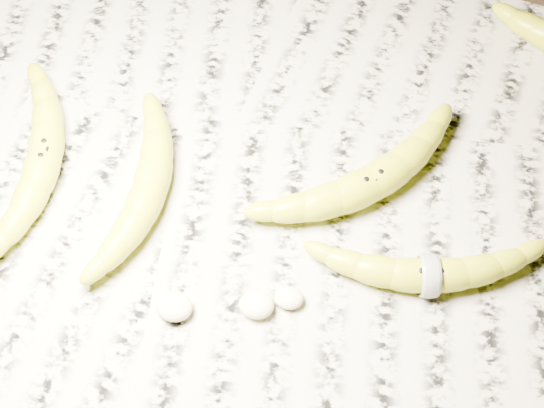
# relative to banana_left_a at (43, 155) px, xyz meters

# --- Properties ---
(ground) EXTENTS (3.00, 3.00, 0.00)m
(ground) POSITION_rel_banana_left_a_xyz_m (0.28, -0.03, -0.03)
(ground) COLOR black
(ground) RESTS_ON ground
(newspaper_patch) EXTENTS (0.90, 0.70, 0.01)m
(newspaper_patch) POSITION_rel_banana_left_a_xyz_m (0.30, -0.02, -0.02)
(newspaper_patch) COLOR #A4A08D
(newspaper_patch) RESTS_ON ground
(banana_left_a) EXTENTS (0.08, 0.22, 0.04)m
(banana_left_a) POSITION_rel_banana_left_a_xyz_m (0.00, 0.00, 0.00)
(banana_left_a) COLOR #A6B416
(banana_left_a) RESTS_ON newspaper_patch
(banana_left_b) EXTENTS (0.07, 0.20, 0.04)m
(banana_left_b) POSITION_rel_banana_left_a_xyz_m (0.12, -0.02, 0.00)
(banana_left_b) COLOR #A6B416
(banana_left_b) RESTS_ON newspaper_patch
(banana_center) EXTENTS (0.21, 0.19, 0.04)m
(banana_center) POSITION_rel_banana_left_a_xyz_m (0.34, 0.02, 0.00)
(banana_center) COLOR #A6B416
(banana_center) RESTS_ON newspaper_patch
(banana_taped) EXTENTS (0.21, 0.08, 0.03)m
(banana_taped) POSITION_rel_banana_left_a_xyz_m (0.40, -0.08, -0.00)
(banana_taped) COLOR #A6B416
(banana_taped) RESTS_ON newspaper_patch
(measuring_tape) EXTENTS (0.01, 0.04, 0.04)m
(measuring_tape) POSITION_rel_banana_left_a_xyz_m (0.40, -0.08, -0.00)
(measuring_tape) COLOR white
(measuring_tape) RESTS_ON newspaper_patch
(flesh_chunk_a) EXTENTS (0.03, 0.03, 0.02)m
(flesh_chunk_a) POSITION_rel_banana_left_a_xyz_m (0.17, -0.14, -0.01)
(flesh_chunk_a) COLOR beige
(flesh_chunk_a) RESTS_ON newspaper_patch
(flesh_chunk_b) EXTENTS (0.03, 0.03, 0.02)m
(flesh_chunk_b) POSITION_rel_banana_left_a_xyz_m (0.24, -0.13, -0.01)
(flesh_chunk_b) COLOR beige
(flesh_chunk_b) RESTS_ON newspaper_patch
(flesh_chunk_c) EXTENTS (0.03, 0.02, 0.02)m
(flesh_chunk_c) POSITION_rel_banana_left_a_xyz_m (0.27, -0.12, -0.01)
(flesh_chunk_c) COLOR beige
(flesh_chunk_c) RESTS_ON newspaper_patch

